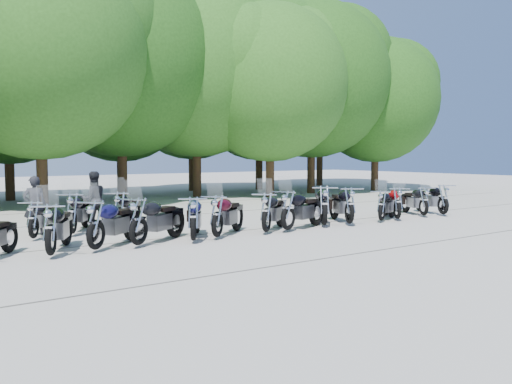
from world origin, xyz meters
TOP-DOWN VIEW (x-y plane):
  - ground at (0.00, 0.00)m, footprint 90.00×90.00m
  - tree_3 at (-3.57, 11.24)m, footprint 8.70×8.70m
  - tree_4 at (0.54, 13.09)m, footprint 9.13×9.13m
  - tree_5 at (4.61, 13.20)m, footprint 9.04×9.04m
  - tree_6 at (7.55, 10.82)m, footprint 8.00×8.00m
  - tree_7 at (11.20, 11.78)m, footprint 8.79×8.79m
  - tree_8 at (15.83, 11.20)m, footprint 7.53×7.53m
  - tree_11 at (-3.76, 16.43)m, footprint 7.56×7.56m
  - tree_12 at (1.80, 16.47)m, footprint 7.88×7.88m
  - tree_13 at (6.69, 17.47)m, footprint 8.31×8.31m
  - tree_14 at (10.68, 16.09)m, footprint 8.02×8.02m
  - tree_15 at (16.61, 17.02)m, footprint 9.67×9.67m
  - motorcycle_1 at (-6.14, 0.37)m, footprint 1.69×2.40m
  - motorcycle_2 at (-5.13, 0.51)m, footprint 2.28×2.05m
  - motorcycle_3 at (-4.11, 0.50)m, footprint 2.40×1.91m
  - motorcycle_4 at (-2.72, 0.37)m, footprint 1.82×2.33m
  - motorcycle_5 at (-1.94, 0.52)m, footprint 2.25×1.99m
  - motorcycle_6 at (-0.36, 0.50)m, footprint 2.24×1.98m
  - motorcycle_7 at (0.36, 0.45)m, footprint 2.48×1.51m
  - motorcycle_8 at (1.90, 0.62)m, footprint 2.15×2.45m
  - motorcycle_9 at (2.78, 0.44)m, footprint 1.77×2.46m
  - motorcycle_10 at (4.21, 0.40)m, footprint 2.13×1.54m
  - motorcycle_11 at (4.98, 0.40)m, footprint 1.85×2.21m
  - motorcycle_12 at (6.54, 0.55)m, footprint 1.56×2.20m
  - motorcycle_13 at (7.38, 0.35)m, footprint 1.55×2.35m
  - motorcycle_14 at (-5.85, 3.10)m, footprint 1.61×2.05m
  - motorcycle_15 at (-4.81, 3.28)m, footprint 1.79×2.40m
  - motorcycle_16 at (-3.57, 3.07)m, footprint 1.99×2.28m
  - rider_0 at (-5.59, 4.03)m, footprint 0.67×0.52m
  - rider_1 at (-3.75, 4.70)m, footprint 0.82×0.64m

SIDE VIEW (x-z plane):
  - ground at x=0.00m, z-range 0.00..0.00m
  - motorcycle_14 at x=-5.85m, z-range 0.00..1.15m
  - motorcycle_10 at x=4.21m, z-range 0.00..1.18m
  - motorcycle_12 at x=6.54m, z-range 0.00..1.21m
  - motorcycle_11 at x=4.98m, z-range 0.00..1.26m
  - motorcycle_13 at x=7.38m, z-range 0.00..1.28m
  - motorcycle_6 at x=-0.36m, z-range 0.00..1.30m
  - motorcycle_5 at x=-1.94m, z-range 0.00..1.31m
  - motorcycle_4 at x=-2.72m, z-range 0.00..1.31m
  - motorcycle_1 at x=-6.14m, z-range 0.00..1.32m
  - motorcycle_16 at x=-3.57m, z-range 0.00..1.32m
  - motorcycle_15 at x=-4.81m, z-range 0.00..1.33m
  - motorcycle_2 at x=-5.13m, z-range 0.00..1.33m
  - motorcycle_7 at x=0.36m, z-range 0.00..1.34m
  - motorcycle_3 at x=-4.11m, z-range 0.00..1.35m
  - motorcycle_9 at x=2.78m, z-range 0.00..1.35m
  - motorcycle_8 at x=1.90m, z-range 0.00..1.42m
  - rider_0 at x=-5.59m, z-range 0.00..1.62m
  - rider_1 at x=-3.75m, z-range 0.00..1.69m
  - tree_8 at x=15.83m, z-range 0.85..10.10m
  - tree_11 at x=-3.76m, z-range 0.85..10.14m
  - tree_12 at x=1.80m, z-range 0.89..10.56m
  - tree_6 at x=7.55m, z-range 0.90..10.72m
  - tree_14 at x=10.68m, z-range 0.91..10.75m
  - tree_13 at x=6.69m, z-range 0.94..11.14m
  - tree_3 at x=-3.57m, z-range 0.98..11.66m
  - tree_7 at x=11.20m, z-range 0.99..11.79m
  - tree_5 at x=4.61m, z-range 1.02..12.12m
  - tree_4 at x=0.54m, z-range 1.03..12.24m
  - tree_15 at x=16.61m, z-range 1.09..12.96m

